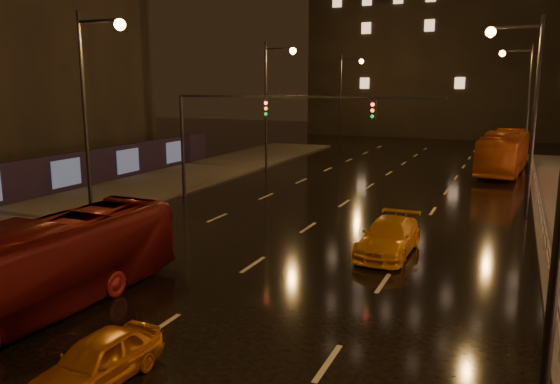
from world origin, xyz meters
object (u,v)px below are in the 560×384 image
Objects in this scene: bus_red at (38,269)px; taxi_far at (389,237)px; taxi_near at (97,361)px; bus_curb at (504,152)px.

bus_red is 12.98m from taxi_far.
taxi_near is 0.71× the size of taxi_far.
bus_curb is 3.39× the size of taxi_near.
bus_curb is 24.79m from taxi_far.
bus_red is 36.51m from bus_curb.
bus_curb is at bearing 82.78° from taxi_far.
taxi_far is at bearing 76.01° from taxi_near.
bus_red is 5.00m from taxi_near.
bus_red reaches higher than taxi_near.
bus_red is 2.97× the size of taxi_near.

